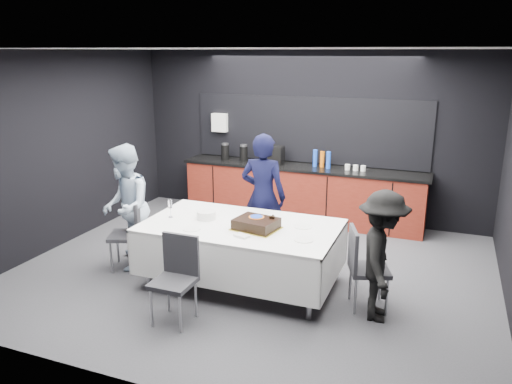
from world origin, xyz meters
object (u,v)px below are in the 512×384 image
(chair_right, at_px, (362,263))
(champagne_flute, at_px, (170,205))
(party_table, at_px, (241,235))
(plate_stack, at_px, (206,215))
(chair_near, at_px, (176,272))
(person_left, at_px, (125,207))
(person_center, at_px, (263,197))
(person_right, at_px, (382,256))
(chair_left, at_px, (132,229))
(cake_assembly, at_px, (256,224))

(chair_right, bearing_deg, champagne_flute, -179.03)
(party_table, height_order, plate_stack, plate_stack)
(party_table, height_order, chair_near, chair_near)
(person_left, bearing_deg, plate_stack, 62.91)
(plate_stack, relative_size, chair_right, 0.25)
(champagne_flute, distance_m, person_center, 1.32)
(person_center, distance_m, person_left, 1.83)
(person_center, bearing_deg, chair_near, 81.68)
(party_table, relative_size, person_center, 1.34)
(chair_right, distance_m, person_left, 3.09)
(chair_right, distance_m, person_right, 0.32)
(plate_stack, xyz_separation_m, champagne_flute, (-0.44, -0.11, 0.11))
(chair_left, distance_m, person_left, 0.30)
(person_right, bearing_deg, champagne_flute, 78.95)
(person_left, bearing_deg, cake_assembly, 57.90)
(chair_left, xyz_separation_m, chair_right, (2.98, 0.03, 0.00))
(chair_right, relative_size, person_left, 0.56)
(party_table, xyz_separation_m, chair_left, (-1.52, -0.07, -0.11))
(chair_left, distance_m, chair_right, 2.98)
(champagne_flute, xyz_separation_m, person_center, (0.86, 1.00, -0.07))
(chair_near, bearing_deg, person_center, 82.51)
(chair_near, bearing_deg, plate_stack, 98.94)
(person_center, xyz_separation_m, person_right, (1.75, -1.12, -0.16))
(cake_assembly, relative_size, person_center, 0.33)
(plate_stack, bearing_deg, chair_left, -174.44)
(chair_left, height_order, person_right, person_right)
(chair_left, distance_m, chair_near, 1.52)
(champagne_flute, bearing_deg, chair_near, -56.73)
(party_table, distance_m, plate_stack, 0.51)
(chair_left, height_order, person_left, person_left)
(cake_assembly, bearing_deg, person_center, 106.21)
(party_table, xyz_separation_m, person_left, (-1.61, -0.04, 0.18))
(champagne_flute, relative_size, chair_right, 0.24)
(person_center, bearing_deg, party_table, 92.95)
(chair_near, bearing_deg, cake_assembly, 59.22)
(chair_near, bearing_deg, person_left, 143.62)
(chair_near, xyz_separation_m, person_left, (-1.30, 0.96, 0.29))
(chair_near, bearing_deg, chair_right, 28.36)
(plate_stack, height_order, person_left, person_left)
(person_center, relative_size, person_right, 1.22)
(party_table, distance_m, cake_assembly, 0.32)
(chair_left, relative_size, chair_near, 1.00)
(plate_stack, height_order, chair_left, chair_left)
(chair_right, height_order, chair_near, same)
(chair_left, height_order, person_center, person_center)
(plate_stack, bearing_deg, person_right, -6.04)
(party_table, xyz_separation_m, champagne_flute, (-0.92, -0.07, 0.30))
(party_table, bearing_deg, person_right, -6.58)
(chair_near, bearing_deg, person_right, 21.84)
(party_table, relative_size, person_left, 1.41)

